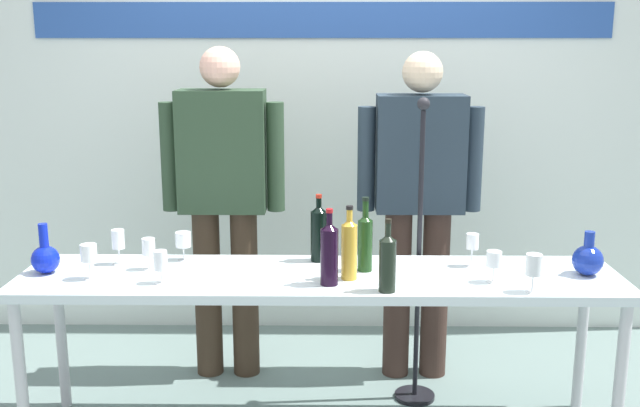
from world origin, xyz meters
The scene contains 20 objects.
back_wall centered at (0.00, 1.32, 1.50)m, with size 4.73×0.11×3.00m.
display_table centered at (0.00, 0.00, 0.70)m, with size 2.62×0.57×0.76m.
decanter_blue_left centered at (-1.20, 0.00, 0.83)m, with size 0.12×0.12×0.22m.
decanter_blue_right centered at (1.16, 0.00, 0.83)m, with size 0.13×0.13×0.19m.
presenter_left centered at (-0.50, 0.61, 1.00)m, with size 0.63×0.22×1.73m.
presenter_right centered at (0.50, 0.61, 0.98)m, with size 0.63×0.22×1.70m.
wine_bottle_0 centered at (0.28, -0.22, 0.89)m, with size 0.07×0.07×0.30m.
wine_bottle_1 centered at (0.04, -0.14, 0.90)m, with size 0.07×0.07×0.32m.
wine_bottle_2 centered at (-0.01, 0.20, 0.90)m, with size 0.07×0.07×0.31m.
wine_bottle_3 centered at (0.13, -0.06, 0.90)m, with size 0.07×0.07×0.32m.
wine_bottle_4 centered at (0.20, 0.05, 0.90)m, with size 0.06×0.06×0.33m.
wine_glass_left_0 centered at (-0.66, -0.13, 0.85)m, with size 0.06×0.06×0.14m.
wine_glass_left_1 centered at (-0.91, 0.13, 0.87)m, with size 0.06×0.06×0.16m.
wine_glass_left_2 centered at (-0.76, 0.06, 0.86)m, with size 0.06×0.06×0.14m.
wine_glass_left_3 centered at (-0.63, 0.20, 0.85)m, with size 0.07×0.07×0.13m.
wine_glass_left_4 centered at (-0.98, -0.08, 0.87)m, with size 0.07×0.07×0.15m.
wine_glass_right_0 centered at (0.86, -0.23, 0.87)m, with size 0.07×0.07×0.16m.
wine_glass_right_1 centered at (0.73, -0.10, 0.86)m, with size 0.06×0.06×0.14m.
wine_glass_right_2 centered at (0.68, 0.12, 0.87)m, with size 0.06×0.06×0.15m.
microphone_stand centered at (0.47, 0.33, 0.50)m, with size 0.20×0.20×1.50m.
Camera 1 is at (0.04, -3.03, 1.75)m, focal length 40.94 mm.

